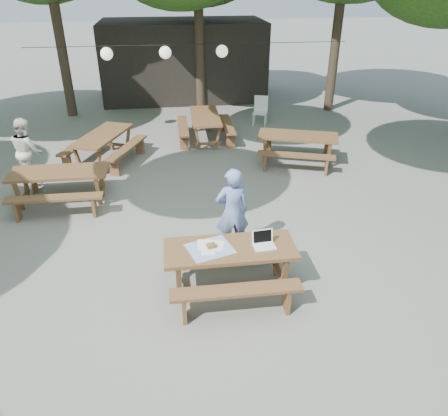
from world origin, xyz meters
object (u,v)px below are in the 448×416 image
object	(u,v)px
main_picnic_table	(230,267)
picnic_table_nw	(61,187)
woman	(232,212)
second_person	(27,151)
plastic_chair	(260,117)

from	to	relation	value
main_picnic_table	picnic_table_nw	bearing A→B (deg)	133.82
woman	second_person	size ratio (longest dim) A/B	1.04
woman	second_person	bearing A→B (deg)	-44.13
picnic_table_nw	woman	distance (m)	4.07
picnic_table_nw	woman	size ratio (longest dim) A/B	1.25
main_picnic_table	picnic_table_nw	size ratio (longest dim) A/B	1.00
main_picnic_table	second_person	bearing A→B (deg)	132.05
main_picnic_table	woman	bearing A→B (deg)	79.60
second_person	plastic_chair	size ratio (longest dim) A/B	1.72
picnic_table_nw	plastic_chair	size ratio (longest dim) A/B	2.23
second_person	plastic_chair	distance (m)	7.16
main_picnic_table	woman	world-z (taller)	woman
woman	plastic_chair	bearing A→B (deg)	-110.01
picnic_table_nw	second_person	size ratio (longest dim) A/B	1.30
main_picnic_table	plastic_chair	size ratio (longest dim) A/B	2.22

